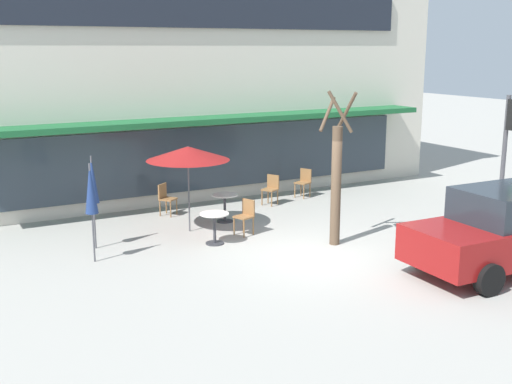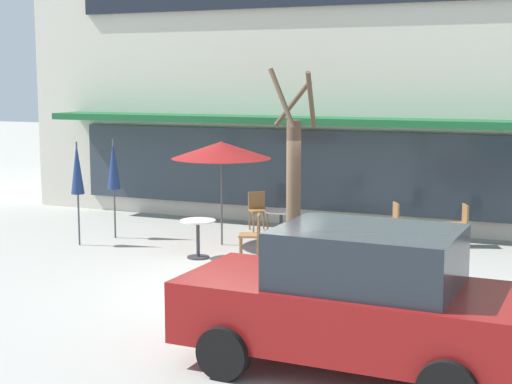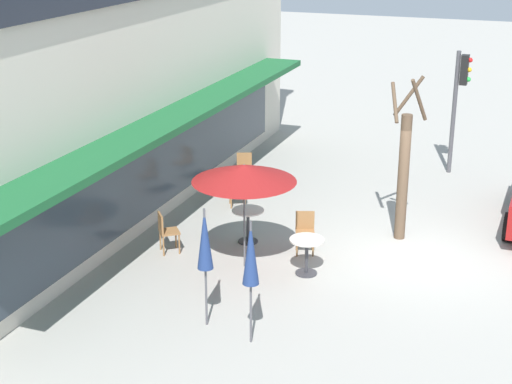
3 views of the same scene
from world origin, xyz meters
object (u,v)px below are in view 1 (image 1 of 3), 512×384
at_px(cafe_table_streetside, 225,203).
at_px(street_tree, 336,179).
at_px(patio_umbrella_corner_open, 91,189).
at_px(cafe_chair_2, 271,187).
at_px(cafe_chair_0, 166,197).
at_px(patio_umbrella_cream_folded, 188,153).
at_px(cafe_chair_1, 304,181).
at_px(traffic_light_pole, 509,137).
at_px(parked_sedan, 505,230).
at_px(cafe_table_near_wall, 214,223).
at_px(cafe_chair_3, 246,214).
at_px(patio_umbrella_green_folded, 92,180).

height_order(cafe_table_streetside, street_tree, street_tree).
relative_size(patio_umbrella_corner_open, cafe_chair_2, 2.47).
bearing_deg(cafe_chair_0, patio_umbrella_cream_folded, -91.75).
relative_size(cafe_chair_1, cafe_chair_2, 1.00).
relative_size(cafe_table_streetside, cafe_chair_2, 0.85).
bearing_deg(traffic_light_pole, street_tree, 174.55).
height_order(cafe_table_streetside, parked_sedan, parked_sedan).
xyz_separation_m(patio_umbrella_corner_open, cafe_chair_2, (6.06, 2.70, -1.10)).
bearing_deg(cafe_table_near_wall, cafe_chair_2, 41.25).
relative_size(cafe_table_streetside, cafe_chair_3, 0.85).
distance_m(patio_umbrella_corner_open, cafe_chair_2, 6.72).
bearing_deg(cafe_chair_0, cafe_table_near_wall, -89.14).
xyz_separation_m(cafe_table_near_wall, traffic_light_pole, (7.69, -1.89, 1.78)).
bearing_deg(cafe_table_streetside, street_tree, -65.26).
distance_m(patio_umbrella_cream_folded, cafe_chair_3, 2.10).
relative_size(cafe_table_streetside, cafe_chair_1, 0.85).
bearing_deg(cafe_chair_3, street_tree, -49.80).
distance_m(parked_sedan, traffic_light_pole, 4.40).
bearing_deg(patio_umbrella_corner_open, traffic_light_pole, -10.60).
distance_m(cafe_chair_0, cafe_chair_3, 2.96).
height_order(cafe_table_streetside, patio_umbrella_corner_open, patio_umbrella_corner_open).
distance_m(cafe_table_near_wall, patio_umbrella_cream_folded, 1.99).
distance_m(cafe_chair_2, parked_sedan, 7.53).
xyz_separation_m(cafe_table_near_wall, cafe_chair_3, (1.03, 0.36, 0.01)).
bearing_deg(cafe_chair_2, patio_umbrella_cream_folded, -155.54).
bearing_deg(patio_umbrella_corner_open, cafe_table_near_wall, -1.73).
relative_size(cafe_table_streetside, cafe_chair_0, 0.85).
height_order(patio_umbrella_cream_folded, cafe_chair_2, patio_umbrella_cream_folded).
relative_size(patio_umbrella_green_folded, cafe_chair_2, 2.47).
bearing_deg(cafe_chair_3, cafe_table_streetside, 87.30).
bearing_deg(cafe_chair_0, traffic_light_pole, -32.90).
distance_m(cafe_table_near_wall, cafe_chair_2, 4.23).
height_order(cafe_chair_2, parked_sedan, parked_sedan).
bearing_deg(patio_umbrella_cream_folded, patio_umbrella_corner_open, -156.47).
bearing_deg(street_tree, cafe_chair_2, 80.98).
height_order(patio_umbrella_green_folded, cafe_chair_3, patio_umbrella_green_folded).
bearing_deg(street_tree, cafe_chair_1, 65.65).
bearing_deg(patio_umbrella_corner_open, patio_umbrella_green_folded, 73.57).
bearing_deg(cafe_chair_3, cafe_chair_1, 38.19).
relative_size(cafe_table_near_wall, patio_umbrella_green_folded, 0.35).
bearing_deg(parked_sedan, cafe_chair_1, 89.75).
distance_m(cafe_chair_0, street_tree, 5.30).
bearing_deg(cafe_chair_2, patio_umbrella_corner_open, -155.97).
relative_size(patio_umbrella_cream_folded, patio_umbrella_corner_open, 1.00).
relative_size(cafe_chair_1, traffic_light_pole, 0.26).
bearing_deg(cafe_table_near_wall, cafe_chair_1, 34.50).
bearing_deg(parked_sedan, cafe_chair_0, 120.66).
relative_size(cafe_chair_1, cafe_chair_3, 1.00).
relative_size(patio_umbrella_cream_folded, cafe_chair_2, 2.47).
distance_m(parked_sedan, street_tree, 3.87).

